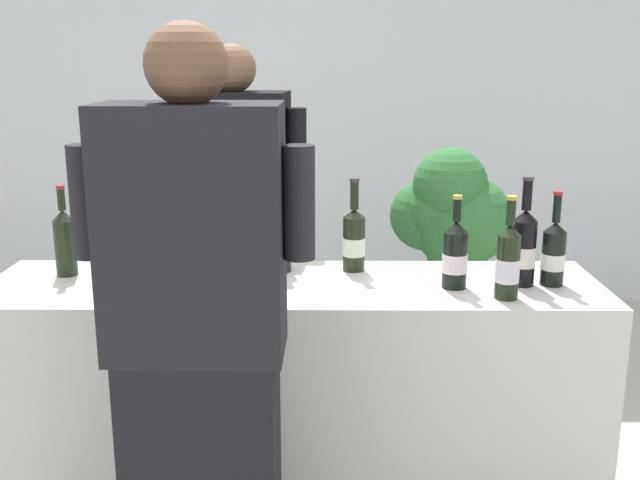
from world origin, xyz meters
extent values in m
cube|color=silver|center=(0.00, 2.60, 1.40)|extent=(8.00, 0.10, 2.80)
cube|color=beige|center=(0.00, 0.00, 0.46)|extent=(2.08, 0.55, 0.93)
cylinder|color=black|center=(0.54, -0.05, 1.02)|extent=(0.08, 0.08, 0.19)
cone|color=black|center=(0.54, -0.05, 1.14)|extent=(0.08, 0.08, 0.04)
cylinder|color=black|center=(0.54, -0.05, 1.19)|extent=(0.03, 0.03, 0.07)
cylinder|color=#B79333|center=(0.54, -0.05, 1.23)|extent=(0.03, 0.03, 0.01)
cylinder|color=silver|center=(0.54, -0.05, 1.01)|extent=(0.08, 0.08, 0.06)
cylinder|color=black|center=(0.77, -0.02, 1.04)|extent=(0.08, 0.08, 0.22)
cone|color=black|center=(0.77, -0.02, 1.17)|extent=(0.08, 0.08, 0.04)
cylinder|color=black|center=(0.77, -0.02, 1.23)|extent=(0.03, 0.03, 0.10)
cylinder|color=#333338|center=(0.77, -0.02, 1.29)|extent=(0.04, 0.04, 0.01)
cylinder|color=silver|center=(0.77, -0.02, 1.03)|extent=(0.08, 0.08, 0.07)
cylinder|color=black|center=(-0.05, 0.14, 1.02)|extent=(0.08, 0.08, 0.18)
cone|color=black|center=(-0.05, 0.14, 1.13)|extent=(0.08, 0.08, 0.03)
cylinder|color=black|center=(-0.05, 0.14, 1.19)|extent=(0.03, 0.03, 0.10)
cylinder|color=maroon|center=(-0.05, 0.14, 1.24)|extent=(0.03, 0.03, 0.01)
cylinder|color=black|center=(0.68, -0.16, 1.03)|extent=(0.07, 0.07, 0.20)
cone|color=black|center=(0.68, -0.16, 1.15)|extent=(0.07, 0.07, 0.03)
cylinder|color=black|center=(0.68, -0.16, 1.21)|extent=(0.03, 0.03, 0.08)
cylinder|color=#B79333|center=(0.68, -0.16, 1.25)|extent=(0.03, 0.03, 0.01)
cylinder|color=silver|center=(0.68, -0.16, 1.02)|extent=(0.08, 0.08, 0.07)
cylinder|color=black|center=(0.87, -0.01, 1.02)|extent=(0.08, 0.08, 0.18)
cone|color=black|center=(0.87, -0.01, 1.13)|extent=(0.08, 0.08, 0.03)
cylinder|color=black|center=(0.87, -0.01, 1.19)|extent=(0.03, 0.03, 0.09)
cylinder|color=maroon|center=(0.87, -0.01, 1.24)|extent=(0.03, 0.03, 0.01)
cylinder|color=silver|center=(0.87, -0.01, 1.01)|extent=(0.08, 0.08, 0.05)
cylinder|color=black|center=(0.21, 0.16, 1.03)|extent=(0.08, 0.08, 0.19)
cone|color=black|center=(0.21, 0.16, 1.14)|extent=(0.08, 0.08, 0.03)
cylinder|color=black|center=(0.21, 0.16, 1.20)|extent=(0.03, 0.03, 0.10)
cylinder|color=#333338|center=(0.21, 0.16, 1.26)|extent=(0.03, 0.03, 0.01)
cylinder|color=silver|center=(0.21, 0.16, 1.02)|extent=(0.08, 0.08, 0.07)
cylinder|color=black|center=(-0.22, 0.09, 1.02)|extent=(0.07, 0.07, 0.18)
cone|color=black|center=(-0.22, 0.09, 1.12)|extent=(0.07, 0.07, 0.03)
cylinder|color=black|center=(-0.22, 0.09, 1.18)|extent=(0.03, 0.03, 0.09)
cylinder|color=black|center=(-0.22, 0.09, 1.24)|extent=(0.03, 0.03, 0.01)
cylinder|color=silver|center=(-0.22, 0.09, 1.01)|extent=(0.07, 0.07, 0.05)
cylinder|color=black|center=(-0.80, 0.09, 1.03)|extent=(0.07, 0.07, 0.19)
cone|color=black|center=(-0.80, 0.09, 1.14)|extent=(0.07, 0.07, 0.04)
cylinder|color=black|center=(-0.80, 0.09, 1.20)|extent=(0.03, 0.03, 0.07)
cylinder|color=maroon|center=(-0.80, 0.09, 1.24)|extent=(0.03, 0.03, 0.01)
cylinder|color=black|center=(-0.32, 0.15, 1.02)|extent=(0.07, 0.07, 0.18)
cone|color=black|center=(-0.32, 0.15, 1.13)|extent=(0.07, 0.07, 0.04)
cylinder|color=black|center=(-0.32, 0.15, 1.19)|extent=(0.03, 0.03, 0.08)
cylinder|color=black|center=(-0.32, 0.15, 1.24)|extent=(0.03, 0.03, 0.01)
cylinder|color=white|center=(-0.32, 0.15, 1.01)|extent=(0.07, 0.07, 0.07)
cylinder|color=silver|center=(-0.10, -0.06, 0.93)|extent=(0.08, 0.08, 0.00)
cylinder|color=silver|center=(-0.10, -0.06, 0.98)|extent=(0.01, 0.01, 0.09)
ellipsoid|color=silver|center=(-0.10, -0.06, 1.07)|extent=(0.07, 0.07, 0.10)
ellipsoid|color=maroon|center=(-0.10, -0.06, 1.05)|extent=(0.05, 0.05, 0.04)
cylinder|color=silver|center=(-0.52, 0.03, 1.03)|extent=(0.24, 0.24, 0.21)
torus|color=silver|center=(-0.52, 0.03, 1.14)|extent=(0.24, 0.24, 0.01)
cube|color=black|center=(-0.27, 0.62, 0.47)|extent=(0.42, 0.28, 0.94)
cube|color=black|center=(-0.27, 0.62, 1.24)|extent=(0.46, 0.29, 0.60)
sphere|color=brown|center=(-0.27, 0.62, 1.63)|extent=(0.20, 0.20, 0.20)
cylinder|color=black|center=(-0.01, 0.59, 1.31)|extent=(0.08, 0.08, 0.33)
cylinder|color=black|center=(-0.53, 0.64, 1.31)|extent=(0.08, 0.08, 0.33)
cube|color=black|center=(-0.22, -0.60, 1.25)|extent=(0.45, 0.25, 0.64)
sphere|color=brown|center=(-0.22, -0.60, 1.66)|extent=(0.20, 0.20, 0.20)
cylinder|color=black|center=(-0.49, -0.60, 1.33)|extent=(0.08, 0.08, 0.28)
cylinder|color=black|center=(0.04, -0.61, 1.33)|extent=(0.08, 0.08, 0.28)
cylinder|color=brown|center=(0.73, 1.23, 0.14)|extent=(0.35, 0.35, 0.27)
sphere|color=#2D6B33|center=(0.61, 1.25, 0.89)|extent=(0.36, 0.36, 0.36)
sphere|color=#2D6B33|center=(0.71, 1.22, 0.85)|extent=(0.30, 0.30, 0.30)
sphere|color=#2D6B33|center=(0.77, 1.21, 0.68)|extent=(0.30, 0.30, 0.30)
sphere|color=#2D6B33|center=(0.71, 1.14, 1.07)|extent=(0.36, 0.36, 0.36)
sphere|color=#2D6B33|center=(0.77, 1.20, 0.86)|extent=(0.45, 0.45, 0.45)
sphere|color=#2D6B33|center=(0.80, 1.15, 0.89)|extent=(0.44, 0.44, 0.44)
sphere|color=#2D6B33|center=(0.66, 1.16, 0.94)|extent=(0.31, 0.31, 0.31)
cylinder|color=#4C3823|center=(0.73, 1.23, 0.57)|extent=(0.05, 0.05, 0.60)
camera|label=1|loc=(0.11, -2.40, 1.68)|focal=41.58mm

